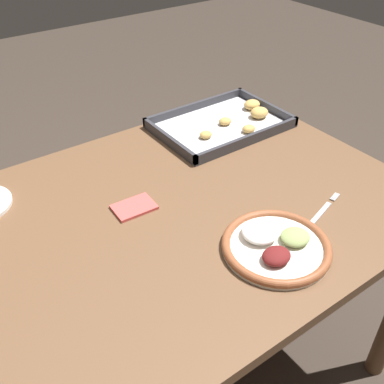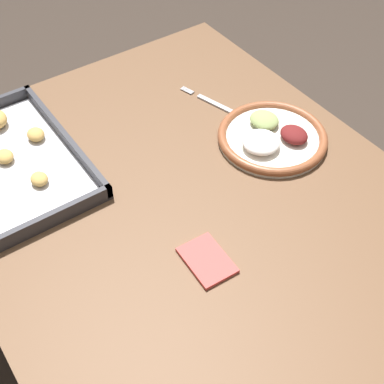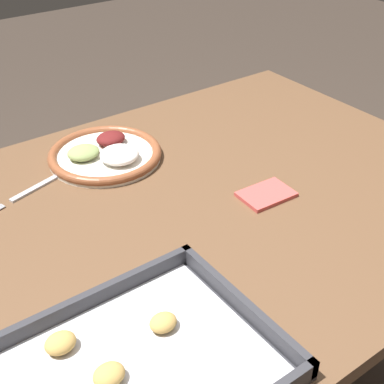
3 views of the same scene
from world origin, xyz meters
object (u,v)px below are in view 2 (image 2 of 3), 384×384
Objects in this scene: dinner_plate at (272,137)px; baking_tray at (4,159)px; fork at (221,107)px; napkin at (207,260)px.

dinner_plate is 0.59m from baking_tray.
fork is 0.51× the size of baking_tray.
fork is 0.46m from napkin.
dinner_plate is 0.36m from napkin.
fork is at bearing 7.18° from dinner_plate.
fork is (0.16, 0.02, -0.01)m from dinner_plate.
dinner_plate reaches higher than napkin.
baking_tray reaches higher than napkin.
dinner_plate is 1.15× the size of fork.
baking_tray is (0.11, 0.50, 0.01)m from fork.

